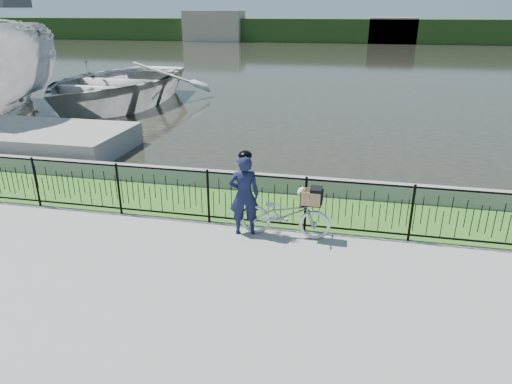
% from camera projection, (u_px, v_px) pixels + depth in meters
% --- Properties ---
extents(ground, '(120.00, 120.00, 0.00)m').
position_uv_depth(ground, '(237.00, 266.00, 7.92)').
color(ground, gray).
rests_on(ground, ground).
extents(grass_strip, '(60.00, 2.00, 0.01)m').
position_uv_depth(grass_strip, '(265.00, 207.00, 10.28)').
color(grass_strip, '#34641F').
rests_on(grass_strip, ground).
extents(water, '(120.00, 120.00, 0.00)m').
position_uv_depth(water, '(335.00, 63.00, 37.87)').
color(water, black).
rests_on(water, ground).
extents(quay_wall, '(60.00, 0.30, 0.40)m').
position_uv_depth(quay_wall, '(273.00, 183.00, 11.11)').
color(quay_wall, gray).
rests_on(quay_wall, ground).
extents(fence, '(14.00, 0.06, 1.15)m').
position_uv_depth(fence, '(256.00, 200.00, 9.16)').
color(fence, black).
rests_on(fence, ground).
extents(far_treeline, '(120.00, 6.00, 3.00)m').
position_uv_depth(far_treeline, '(346.00, 30.00, 61.82)').
color(far_treeline, '#244018').
rests_on(far_treeline, ground).
extents(far_building_left, '(8.00, 4.00, 4.00)m').
position_uv_depth(far_building_left, '(214.00, 26.00, 63.31)').
color(far_building_left, gray).
rests_on(far_building_left, ground).
extents(far_building_right, '(6.00, 3.00, 3.20)m').
position_uv_depth(far_building_right, '(392.00, 31.00, 59.26)').
color(far_building_right, gray).
rests_on(far_building_right, ground).
extents(bicycle_rig, '(1.76, 0.61, 1.07)m').
position_uv_depth(bicycle_rig, '(286.00, 214.00, 8.79)').
color(bicycle_rig, '#B6BCC3').
rests_on(bicycle_rig, ground).
extents(cyclist, '(0.67, 0.53, 1.69)m').
position_uv_depth(cyclist, '(244.00, 194.00, 8.78)').
color(cyclist, '#121733').
rests_on(cyclist, ground).
extents(boat_near, '(8.32, 10.97, 5.80)m').
position_uv_depth(boat_near, '(5.00, 64.00, 18.21)').
color(boat_near, '#B8B9B9').
rests_on(boat_near, water).
extents(boat_far, '(7.31, 10.01, 2.03)m').
position_uv_depth(boat_far, '(114.00, 84.00, 20.67)').
color(boat_far, '#B8B9B9').
rests_on(boat_far, water).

